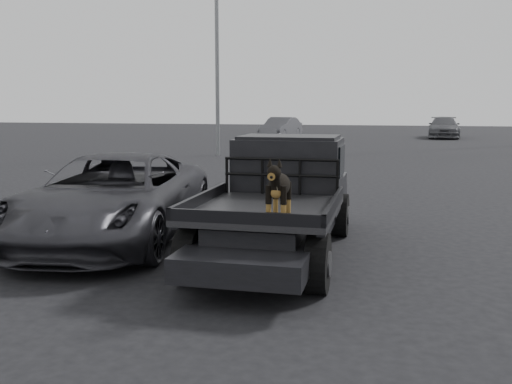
% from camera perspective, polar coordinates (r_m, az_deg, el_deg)
% --- Properties ---
extents(ground, '(120.00, 120.00, 0.00)m').
position_cam_1_polar(ground, '(7.42, 1.84, -9.42)').
color(ground, black).
rests_on(ground, ground).
extents(flatbed_ute, '(2.00, 5.40, 0.92)m').
position_cam_1_polar(flatbed_ute, '(8.84, 2.23, -3.37)').
color(flatbed_ute, black).
rests_on(flatbed_ute, ground).
extents(ute_cab, '(1.72, 1.30, 0.88)m').
position_cam_1_polar(ute_cab, '(9.62, 3.35, 3.04)').
color(ute_cab, black).
rests_on(ute_cab, flatbed_ute).
extents(headache_rack, '(1.80, 0.08, 0.55)m').
position_cam_1_polar(headache_rack, '(8.91, 2.51, 1.52)').
color(headache_rack, black).
rests_on(headache_rack, flatbed_ute).
extents(dog, '(0.32, 0.60, 0.74)m').
position_cam_1_polar(dog, '(6.87, 2.31, 0.18)').
color(dog, black).
rests_on(dog, flatbed_ute).
extents(parked_suv, '(3.11, 5.57, 1.47)m').
position_cam_1_polar(parked_suv, '(10.04, -14.09, -0.56)').
color(parked_suv, '#303035').
rests_on(parked_suv, ground).
extents(distant_car_a, '(2.33, 4.72, 1.49)m').
position_cam_1_polar(distant_car_a, '(38.81, 2.47, 6.39)').
color(distant_car_a, '#4C4C52').
rests_on(distant_car_a, ground).
extents(distant_car_b, '(2.40, 5.21, 1.47)m').
position_cam_1_polar(distant_car_b, '(42.41, 18.27, 6.15)').
color(distant_car_b, '#4E4F54').
rests_on(distant_car_b, ground).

